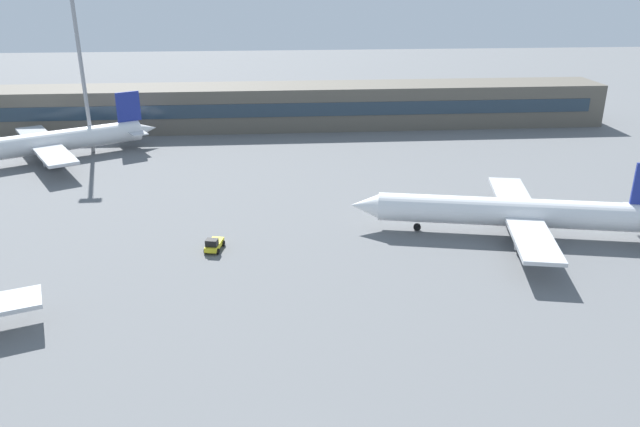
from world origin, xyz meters
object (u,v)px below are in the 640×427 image
(baggage_tug_yellow, at_px, (214,244))
(floodlight_tower_west, at_px, (81,62))
(airplane_far, at_px, (37,144))
(airplane_mid, at_px, (512,212))

(baggage_tug_yellow, xyz_separation_m, floodlight_tower_west, (-26.29, 46.48, 15.86))
(airplane_far, distance_m, baggage_tug_yellow, 52.75)
(airplane_mid, distance_m, baggage_tug_yellow, 37.76)
(airplane_far, bearing_deg, floodlight_tower_west, 38.92)
(baggage_tug_yellow, bearing_deg, floodlight_tower_west, 119.50)
(baggage_tug_yellow, relative_size, floodlight_tower_west, 0.13)
(airplane_mid, height_order, airplane_far, airplane_far)
(airplane_mid, distance_m, floodlight_tower_west, 79.26)
(baggage_tug_yellow, distance_m, floodlight_tower_west, 55.70)
(airplane_far, bearing_deg, baggage_tug_yellow, -49.73)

